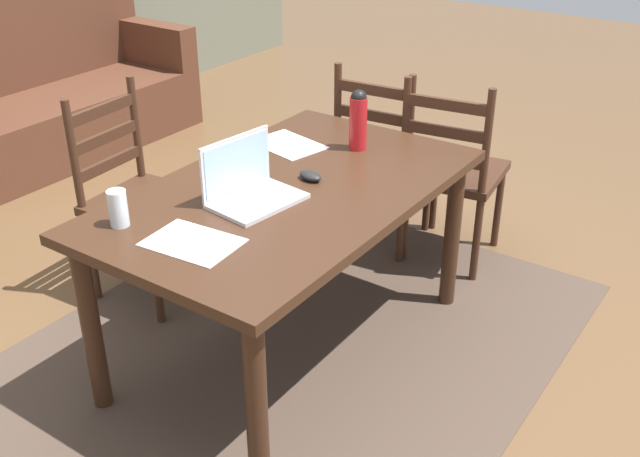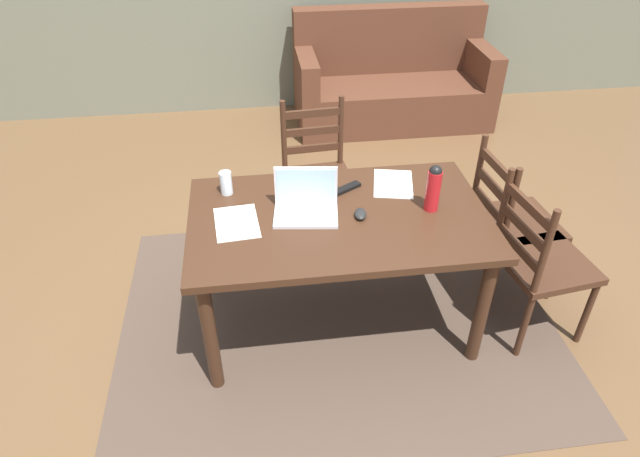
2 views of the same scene
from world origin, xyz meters
name	(u,v)px [view 2 (image 2 of 2)]	position (x,y,z in m)	size (l,w,h in m)	color
ground_plane	(336,318)	(0.00, 0.00, 0.00)	(14.00, 14.00, 0.00)	brown
area_rug	(336,318)	(0.00, 0.00, 0.00)	(2.47, 1.93, 0.01)	#47382D
dining_table	(339,230)	(0.00, 0.00, 0.64)	(1.52, 0.92, 0.73)	#382114
chair_right_far	(511,223)	(1.05, 0.18, 0.46)	(0.47, 0.47, 0.95)	#3D2316
chair_far_head	(318,178)	(0.00, 0.83, 0.46)	(0.47, 0.47, 0.95)	#3D2316
chair_right_near	(539,263)	(1.05, -0.19, 0.46)	(0.49, 0.49, 0.95)	#3D2316
couch	(391,83)	(0.94, 2.66, 0.36)	(1.80, 0.80, 1.00)	#512D1E
laptop	(306,202)	(-0.16, 0.06, 0.79)	(0.35, 0.26, 0.23)	silver
water_bottle	(434,187)	(0.48, -0.01, 0.87)	(0.07, 0.07, 0.25)	red
drinking_glass	(226,183)	(-0.56, 0.29, 0.80)	(0.06, 0.06, 0.13)	silver
computer_mouse	(360,214)	(0.10, -0.03, 0.75)	(0.06, 0.10, 0.03)	black
tv_remote	(347,188)	(0.08, 0.23, 0.74)	(0.04, 0.17, 0.02)	black
paper_stack_left	(237,222)	(-0.52, 0.00, 0.74)	(0.21, 0.30, 0.00)	white
paper_stack_right	(393,184)	(0.34, 0.26, 0.74)	(0.21, 0.30, 0.00)	white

